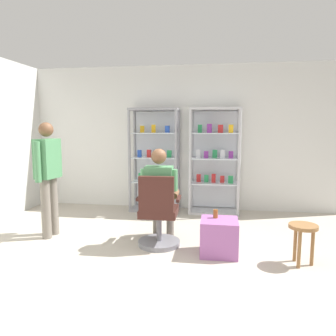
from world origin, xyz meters
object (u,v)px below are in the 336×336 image
Objects in this scene: standing_customer at (48,172)px; display_cabinet_right at (214,160)px; display_cabinet_left at (155,159)px; office_chair at (158,217)px; wooden_stool at (303,233)px; storage_crate at (219,237)px; tea_glass at (216,214)px; seated_shopkeeper at (160,191)px.

display_cabinet_right is at bearing 36.47° from standing_customer.
display_cabinet_left is 1.98× the size of office_chair.
display_cabinet_right is 4.02× the size of wooden_stool.
standing_customer is 3.45× the size of wooden_stool.
standing_customer reaches higher than office_chair.
display_cabinet_left is 1.00× the size of display_cabinet_right.
display_cabinet_left is 1.17× the size of standing_customer.
display_cabinet_right is at bearing 92.58° from storage_crate.
display_cabinet_right is 2.14m from storage_crate.
wooden_stool reaches higher than storage_crate.
office_chair reaches higher than storage_crate.
display_cabinet_right reaches higher than storage_crate.
wooden_stool is at bearing -10.06° from office_chair.
wooden_stool is (0.98, -0.24, -0.12)m from tea_glass.
standing_customer is at bearing 172.92° from storage_crate.
tea_glass is (-0.05, 0.07, 0.27)m from storage_crate.
storage_crate is at bearing -9.83° from office_chair.
wooden_stool is (3.33, -0.47, -0.56)m from standing_customer.
seated_shopkeeper is (-0.70, -1.70, -0.25)m from display_cabinet_right.
seated_shopkeeper is 2.85× the size of storage_crate.
display_cabinet_right is 1.86m from seated_shopkeeper.
display_cabinet_left is at bearing 54.72° from standing_customer.
display_cabinet_left is 1.10m from display_cabinet_right.
seated_shopkeeper reaches higher than wooden_stool.
office_chair is 1.71m from standing_customer.
wooden_stool is at bearing -15.20° from seated_shopkeeper.
office_chair is 2.03× the size of wooden_stool.
display_cabinet_right is at bearing 69.55° from office_chair.
storage_crate is 0.96m from wooden_stool.
seated_shopkeeper is 0.98m from storage_crate.
tea_glass is 0.06× the size of standing_customer.
display_cabinet_right is 18.09× the size of tea_glass.
wooden_stool is (2.13, -2.17, -0.59)m from display_cabinet_left.
display_cabinet_right reaches higher than tea_glass.
seated_shopkeeper is 0.79× the size of standing_customer.
display_cabinet_left is at bearing 120.75° from storage_crate.
seated_shopkeeper is at bearing 91.28° from office_chair.
seated_shopkeeper is at bearing 0.07° from standing_customer.
storage_crate is 0.29m from tea_glass.
office_chair is at bearing -77.76° from display_cabinet_left.
storage_crate is (0.79, -0.30, -0.49)m from seated_shopkeeper.
wooden_stool is at bearing -64.73° from display_cabinet_right.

